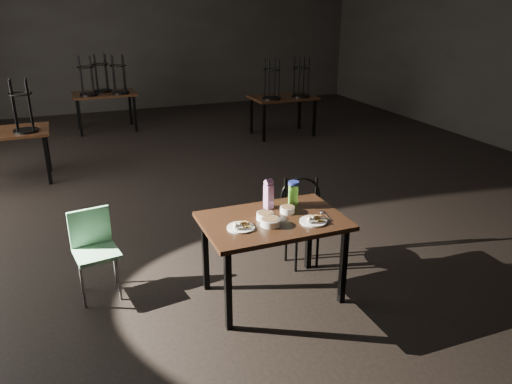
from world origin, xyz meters
name	(u,v)px	position (x,y,z in m)	size (l,w,h in m)	color
room	(236,13)	(-0.06, 0.01, 2.33)	(12.00, 12.04, 3.22)	black
main_table	(273,227)	(-0.66, -2.59, 0.67)	(1.20, 0.80, 0.75)	black
plate_left	(241,226)	(-0.98, -2.67, 0.77)	(0.22, 0.22, 0.07)	white
plate_right	(313,220)	(-0.38, -2.78, 0.77)	(0.23, 0.23, 0.07)	white
bowl_near	(265,216)	(-0.73, -2.57, 0.78)	(0.14, 0.14, 0.06)	white
bowl_far	(287,209)	(-0.49, -2.51, 0.78)	(0.13, 0.13, 0.05)	white
bowl_big	(270,222)	(-0.74, -2.70, 0.78)	(0.16, 0.16, 0.06)	white
juice_carton	(269,195)	(-0.61, -2.36, 0.88)	(0.08, 0.08, 0.28)	#851879
water_bottle	(293,193)	(-0.37, -2.36, 0.86)	(0.10, 0.10, 0.22)	#77E142
spoon	(323,213)	(-0.21, -2.64, 0.76)	(0.05, 0.22, 0.01)	silver
bentwood_chair	(302,214)	(-0.15, -2.12, 0.51)	(0.45, 0.45, 0.86)	black
school_chair	(94,245)	(-2.10, -1.96, 0.47)	(0.41, 0.41, 0.78)	#78BB8F
bg_table_left	(3,132)	(-3.01, 1.50, 0.75)	(1.20, 0.80, 1.48)	black
bg_table_right	(284,97)	(1.75, 2.48, 0.75)	(1.20, 0.80, 1.48)	black
bg_table_far	(104,92)	(-1.38, 4.14, 0.78)	(1.20, 0.80, 1.48)	black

